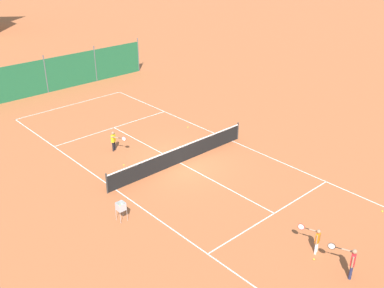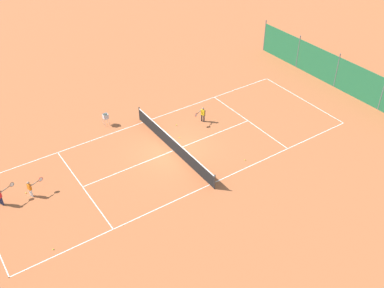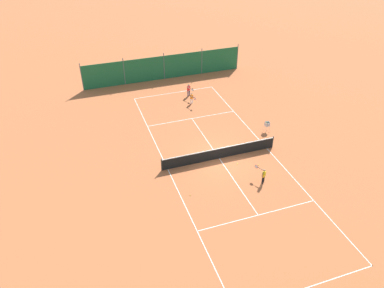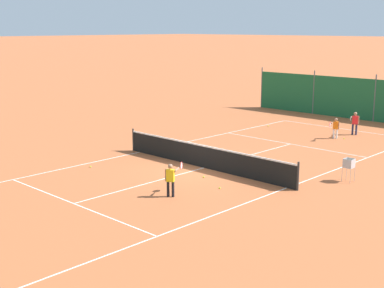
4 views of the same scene
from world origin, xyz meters
name	(u,v)px [view 1 (image 1 of 4)]	position (x,y,z in m)	size (l,w,h in m)	color
ground_plane	(180,163)	(0.00, 0.00, 0.00)	(600.00, 600.00, 0.00)	#B25B33
court_line_markings	(180,163)	(0.00, 0.00, 0.00)	(8.25, 23.85, 0.01)	white
tennis_net	(180,155)	(0.00, 0.00, 0.50)	(9.18, 0.08, 1.06)	#2D2D2D
windscreen_fence_far	(46,76)	(0.00, 15.50, 1.31)	(17.28, 0.08, 2.90)	#1E6038
player_near_baseline	(114,140)	(-1.77, 3.60, 0.68)	(0.46, 1.01, 1.17)	black
player_far_service	(316,239)	(-0.93, -9.10, 0.64)	(0.35, 0.97, 1.09)	white
player_near_service	(352,261)	(-1.18, -10.73, 0.73)	(0.40, 1.07, 1.25)	#23284C
tennis_ball_alley_right	(314,259)	(-1.34, -9.36, 0.03)	(0.07, 0.07, 0.07)	#CCE033
tennis_ball_near_corner	(152,161)	(-1.00, 1.12, 0.03)	(0.07, 0.07, 0.07)	#CCE033
tennis_ball_by_net_right	(382,211)	(3.66, -9.55, 0.03)	(0.07, 0.07, 0.07)	#CCE033
tennis_ball_service_box	(188,127)	(3.46, 3.25, 0.03)	(0.07, 0.07, 0.07)	#CCE033
tennis_ball_alley_left	(124,165)	(-2.41, 1.79, 0.03)	(0.07, 0.07, 0.07)	#CCE033
ball_hopper	(121,208)	(-5.31, -2.31, 0.66)	(0.36, 0.36, 0.89)	#B7B7BC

